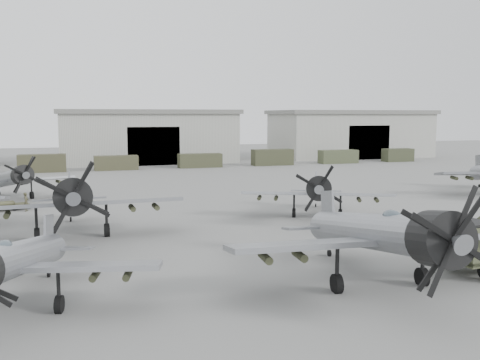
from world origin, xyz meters
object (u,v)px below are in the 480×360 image
object	(u,v)px
aircraft_near_1	(383,234)
aircraft_far_0	(12,178)
aircraft_mid_1	(71,199)
aircraft_near_0	(10,262)
ground_crew	(26,202)
aircraft_mid_2	(317,190)

from	to	relation	value
aircraft_near_1	aircraft_far_0	bearing A→B (deg)	123.52
aircraft_mid_1	aircraft_far_0	size ratio (longest dim) A/B	1.24
aircraft_near_0	ground_crew	size ratio (longest dim) A/B	7.58
aircraft_mid_2	aircraft_far_0	xyz separation A→B (m)	(-22.87, 16.04, -0.05)
aircraft_near_0	aircraft_mid_1	size ratio (longest dim) A/B	0.84
aircraft_far_0	ground_crew	xyz separation A→B (m)	(1.58, -6.24, -1.29)
aircraft_far_0	aircraft_mid_1	bearing A→B (deg)	-93.83
aircraft_mid_2	aircraft_far_0	size ratio (longest dim) A/B	1.01
aircraft_near_1	aircraft_mid_2	world-z (taller)	aircraft_near_1
aircraft_mid_1	ground_crew	xyz separation A→B (m)	(-3.53, 11.48, -1.78)
aircraft_near_1	aircraft_mid_1	distance (m)	19.57
aircraft_mid_1	ground_crew	size ratio (longest dim) A/B	9.03
ground_crew	aircraft_mid_1	bearing A→B (deg)	-147.03
aircraft_far_0	aircraft_near_1	bearing A→B (deg)	-80.48
aircraft_near_1	aircraft_far_0	xyz separation A→B (m)	(-18.20, 32.26, -0.47)
aircraft_near_0	aircraft_far_0	bearing A→B (deg)	108.89
aircraft_far_0	ground_crew	bearing A→B (deg)	-95.71
aircraft_near_0	aircraft_mid_1	xyz separation A→B (m)	(2.34, 12.78, 0.43)
aircraft_near_1	ground_crew	size ratio (longest dim) A/B	9.07
aircraft_near_1	aircraft_mid_2	size ratio (longest dim) A/B	1.23
aircraft_mid_2	aircraft_far_0	bearing A→B (deg)	169.54
aircraft_mid_1	aircraft_far_0	xyz separation A→B (m)	(-5.10, 17.72, -0.48)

